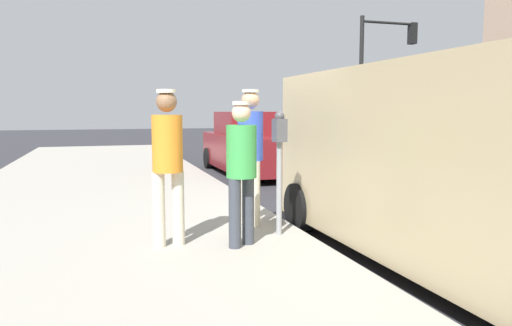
{
  "coord_description": "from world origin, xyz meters",
  "views": [
    {
      "loc": [
        3.4,
        6.15,
        1.68
      ],
      "look_at": [
        1.65,
        0.62,
        1.05
      ],
      "focal_mm": 34.02,
      "sensor_mm": 36.0,
      "label": 1
    }
  ],
  "objects": [
    {
      "name": "pedestrian_in_blue",
      "position": [
        1.53,
        -0.01,
        1.19
      ],
      "size": [
        0.34,
        0.35,
        1.8
      ],
      "color": "beige",
      "rests_on": "sidewalk_slab"
    },
    {
      "name": "parked_sedan_behind",
      "position": [
        -0.39,
        -6.11,
        0.75
      ],
      "size": [
        1.95,
        4.4,
        1.65
      ],
      "color": "maroon",
      "rests_on": "ground"
    },
    {
      "name": "parked_van",
      "position": [
        -0.15,
        2.08,
        1.15
      ],
      "size": [
        2.17,
        5.22,
        2.15
      ],
      "color": "tan",
      "rests_on": "ground"
    },
    {
      "name": "parking_meter_near",
      "position": [
        1.35,
        0.62,
        1.18
      ],
      "size": [
        0.14,
        0.18,
        1.52
      ],
      "color": "gray",
      "rests_on": "sidewalk_slab"
    },
    {
      "name": "pedestrian_in_orange",
      "position": [
        2.72,
        0.72,
        1.16
      ],
      "size": [
        0.36,
        0.34,
        1.76
      ],
      "color": "beige",
      "rests_on": "sidewalk_slab"
    },
    {
      "name": "pedestrian_in_green",
      "position": [
        1.93,
        0.97,
        1.08
      ],
      "size": [
        0.34,
        0.34,
        1.63
      ],
      "color": "#383D47",
      "rests_on": "sidewalk_slab"
    },
    {
      "name": "sidewalk_slab",
      "position": [
        3.5,
        0.0,
        0.07
      ],
      "size": [
        5.0,
        32.0,
        0.15
      ],
      "primitive_type": "cube",
      "color": "#9E998E",
      "rests_on": "ground"
    },
    {
      "name": "ground_plane",
      "position": [
        0.0,
        0.0,
        0.0
      ],
      "size": [
        80.0,
        80.0,
        0.0
      ],
      "primitive_type": "plane",
      "color": "#2D2D33"
    },
    {
      "name": "traffic_light_corner",
      "position": [
        -6.8,
        -10.33,
        3.52
      ],
      "size": [
        2.48,
        0.42,
        5.2
      ],
      "color": "black",
      "rests_on": "ground"
    }
  ]
}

